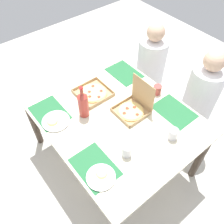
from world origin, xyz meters
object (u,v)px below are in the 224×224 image
(cup_dark, at_px, (127,151))
(cup_spare, at_px, (173,134))
(soda_bottle, at_px, (83,104))
(plate_near_right, at_px, (101,177))
(plate_middle, at_px, (56,121))
(cup_clear_right, at_px, (157,90))
(pizza_box_corner_right, at_px, (93,93))
(diner_left_seat, at_px, (149,75))
(diner_right_seat, at_px, (197,107))
(pizza_box_edge_far, at_px, (133,107))

(cup_dark, distance_m, cup_spare, 0.41)
(cup_spare, bearing_deg, cup_dark, -106.12)
(cup_spare, bearing_deg, soda_bottle, -147.82)
(plate_near_right, relative_size, cup_spare, 2.14)
(plate_middle, bearing_deg, cup_dark, 22.87)
(plate_middle, relative_size, cup_clear_right, 2.66)
(pizza_box_corner_right, distance_m, cup_spare, 0.84)
(cup_spare, xyz_separation_m, diner_left_seat, (-0.87, 0.64, -0.29))
(soda_bottle, height_order, cup_spare, soda_bottle)
(diner_right_seat, bearing_deg, cup_spare, -74.33)
(cup_clear_right, bearing_deg, plate_near_right, -69.11)
(plate_middle, relative_size, soda_bottle, 0.74)
(diner_left_seat, distance_m, diner_right_seat, 0.69)
(diner_left_seat, bearing_deg, cup_dark, -53.98)
(diner_left_seat, height_order, diner_right_seat, diner_right_seat)
(pizza_box_corner_right, bearing_deg, cup_spare, 13.84)
(cup_dark, bearing_deg, diner_right_seat, 93.68)
(plate_middle, height_order, diner_right_seat, diner_right_seat)
(pizza_box_edge_far, height_order, diner_right_seat, diner_right_seat)
(plate_middle, distance_m, cup_spare, 0.99)
(cup_dark, height_order, diner_left_seat, diner_left_seat)
(cup_dark, relative_size, cup_spare, 1.07)
(cup_dark, xyz_separation_m, diner_right_seat, (-0.07, 1.04, -0.27))
(cup_clear_right, bearing_deg, pizza_box_corner_right, -127.97)
(pizza_box_edge_far, bearing_deg, diner_right_seat, 71.12)
(pizza_box_edge_far, xyz_separation_m, diner_right_seat, (0.24, 0.69, -0.26))
(soda_bottle, distance_m, cup_dark, 0.55)
(plate_middle, relative_size, diner_left_seat, 0.20)
(soda_bottle, distance_m, cup_spare, 0.78)
(diner_left_seat, bearing_deg, diner_right_seat, 0.00)
(pizza_box_edge_far, height_order, cup_dark, pizza_box_edge_far)
(pizza_box_edge_far, xyz_separation_m, soda_bottle, (-0.24, -0.36, 0.09))
(cup_spare, bearing_deg, plate_near_right, -97.22)
(pizza_box_corner_right, xyz_separation_m, cup_spare, (0.82, 0.20, 0.04))
(plate_near_right, xyz_separation_m, cup_dark, (-0.03, 0.27, 0.04))
(pizza_box_corner_right, height_order, plate_middle, pizza_box_corner_right)
(pizza_box_corner_right, distance_m, soda_bottle, 0.29)
(pizza_box_edge_far, relative_size, plate_near_right, 1.42)
(plate_middle, distance_m, diner_right_seat, 1.44)
(plate_middle, height_order, plate_near_right, same)
(cup_dark, distance_m, diner_right_seat, 1.07)
(plate_near_right, xyz_separation_m, diner_left_seat, (-0.78, 1.31, -0.25))
(cup_spare, bearing_deg, cup_clear_right, 147.90)
(cup_spare, distance_m, diner_left_seat, 1.12)
(pizza_box_corner_right, bearing_deg, cup_dark, -15.25)
(pizza_box_edge_far, bearing_deg, cup_clear_right, 94.60)
(plate_middle, xyz_separation_m, diner_right_seat, (0.56, 1.30, -0.23))
(soda_bottle, xyz_separation_m, diner_left_seat, (-0.21, 1.06, -0.37))
(pizza_box_edge_far, relative_size, cup_dark, 2.83)
(plate_near_right, bearing_deg, plate_middle, 179.50)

